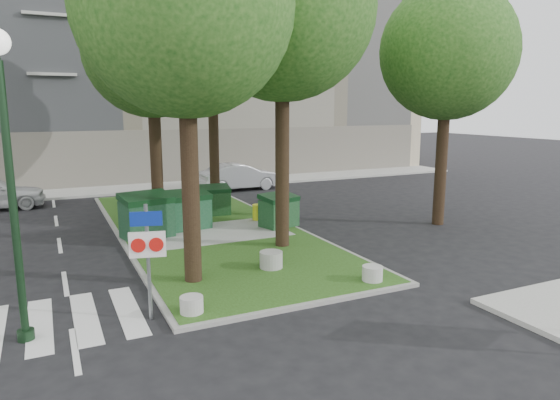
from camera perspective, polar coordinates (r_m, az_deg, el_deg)
ground at (r=11.57m, az=0.98°, el=-12.39°), size 120.00×120.00×0.00m
median_island at (r=18.83m, az=-8.52°, el=-3.20°), size 6.00×16.00×0.12m
median_kerb at (r=18.84m, az=-8.52°, el=-3.23°), size 6.30×16.30×0.10m
building_sidewalk at (r=28.78m, az=-15.61°, el=1.31°), size 42.00×3.00×0.12m
zebra_crossing at (r=11.96m, az=-19.16°, el=-12.17°), size 5.00×3.00×0.01m
apartment_building at (r=36.02m, az=-18.42°, el=15.64°), size 41.00×12.00×16.00m
tree_median_mid at (r=19.14m, az=-14.33°, el=17.68°), size 4.80×4.80×9.99m
tree_median_far at (r=23.02m, az=-7.73°, el=20.02°), size 5.80×5.80×11.93m
tree_street_right at (r=20.25m, az=18.78°, el=17.06°), size 5.00×5.00×10.06m
dumpster_a at (r=17.58m, az=-14.98°, el=-1.76°), size 1.87×1.48×1.55m
dumpster_b at (r=18.52m, az=-10.46°, el=-1.16°), size 1.64×1.25×1.41m
dumpster_c at (r=20.82m, az=-7.60°, el=-0.03°), size 1.40×1.04×1.22m
dumpster_d at (r=18.53m, az=-0.13°, el=-1.22°), size 1.56×1.29×1.25m
bollard_left at (r=11.20m, az=-10.07°, el=-11.68°), size 0.51×0.51×0.36m
bollard_right at (r=13.15m, az=10.52°, el=-8.23°), size 0.53×0.53×0.38m
bollard_mid at (r=13.91m, az=-1.03°, el=-6.83°), size 0.64×0.64×0.46m
litter_bin at (r=19.63m, az=-2.64°, el=-1.42°), size 0.36×0.36×0.62m
street_lamp at (r=10.45m, az=-28.69°, el=4.82°), size 0.47×0.47×5.88m
traffic_sign_pole at (r=10.90m, az=-14.90°, el=-5.15°), size 0.74×0.23×2.53m
car_silver at (r=27.56m, az=-4.66°, el=2.68°), size 4.51×1.73×1.47m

